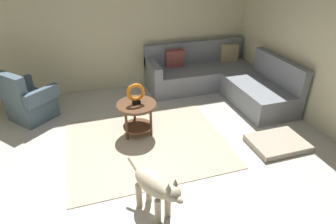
{
  "coord_description": "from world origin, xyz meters",
  "views": [
    {
      "loc": [
        -0.59,
        -2.7,
        2.5
      ],
      "look_at": [
        0.45,
        0.6,
        0.55
      ],
      "focal_mm": 30.36,
      "sensor_mm": 36.0,
      "label": 1
    }
  ],
  "objects_px": {
    "dog_bed_mat": "(277,143)",
    "dog": "(155,187)",
    "sectional_couch": "(220,79)",
    "torus_sculpture": "(136,93)",
    "side_table": "(137,111)",
    "armchair": "(28,102)"
  },
  "relations": [
    {
      "from": "side_table",
      "to": "torus_sculpture",
      "type": "distance_m",
      "value": 0.29
    },
    {
      "from": "dog_bed_mat",
      "to": "dog",
      "type": "bearing_deg",
      "value": -162.05
    },
    {
      "from": "sectional_couch",
      "to": "dog",
      "type": "bearing_deg",
      "value": -128.19
    },
    {
      "from": "torus_sculpture",
      "to": "dog",
      "type": "relative_size",
      "value": 0.42
    },
    {
      "from": "armchair",
      "to": "torus_sculpture",
      "type": "bearing_deg",
      "value": 17.4
    },
    {
      "from": "armchair",
      "to": "dog_bed_mat",
      "type": "distance_m",
      "value": 4.03
    },
    {
      "from": "sectional_couch",
      "to": "armchair",
      "type": "height_order",
      "value": "same"
    },
    {
      "from": "armchair",
      "to": "torus_sculpture",
      "type": "height_order",
      "value": "armchair"
    },
    {
      "from": "torus_sculpture",
      "to": "dog_bed_mat",
      "type": "xyz_separation_m",
      "value": [
        1.9,
        -0.92,
        -0.67
      ]
    },
    {
      "from": "sectional_couch",
      "to": "side_table",
      "type": "relative_size",
      "value": 3.75
    },
    {
      "from": "dog_bed_mat",
      "to": "side_table",
      "type": "bearing_deg",
      "value": 154.16
    },
    {
      "from": "side_table",
      "to": "dog_bed_mat",
      "type": "height_order",
      "value": "side_table"
    },
    {
      "from": "sectional_couch",
      "to": "dog_bed_mat",
      "type": "xyz_separation_m",
      "value": [
        -0.01,
        -1.94,
        -0.24
      ]
    },
    {
      "from": "sectional_couch",
      "to": "dog_bed_mat",
      "type": "distance_m",
      "value": 1.96
    },
    {
      "from": "sectional_couch",
      "to": "dog",
      "type": "relative_size",
      "value": 2.87
    },
    {
      "from": "armchair",
      "to": "side_table",
      "type": "height_order",
      "value": "armchair"
    },
    {
      "from": "dog",
      "to": "armchair",
      "type": "bearing_deg",
      "value": -86.29
    },
    {
      "from": "dog_bed_mat",
      "to": "dog",
      "type": "height_order",
      "value": "dog"
    },
    {
      "from": "side_table",
      "to": "torus_sculpture",
      "type": "xyz_separation_m",
      "value": [
        -0.0,
        -0.0,
        0.29
      ]
    },
    {
      "from": "sectional_couch",
      "to": "armchair",
      "type": "xyz_separation_m",
      "value": [
        -3.54,
        -0.01,
        0.03
      ]
    },
    {
      "from": "torus_sculpture",
      "to": "dog_bed_mat",
      "type": "height_order",
      "value": "torus_sculpture"
    },
    {
      "from": "dog",
      "to": "torus_sculpture",
      "type": "bearing_deg",
      "value": -121.4
    }
  ]
}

